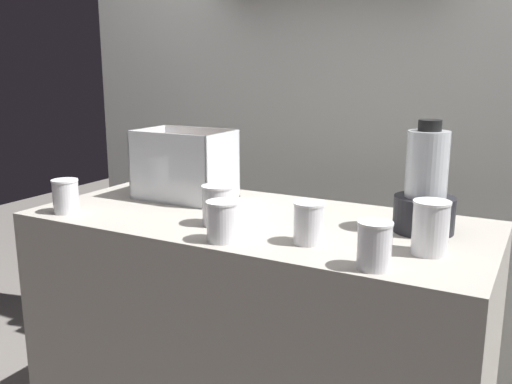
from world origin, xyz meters
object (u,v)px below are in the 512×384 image
Objects in this scene: juice_cup_pomegranate_left at (217,208)px; juice_cup_pomegranate_right at (309,225)px; juice_cup_beet_rightmost at (430,231)px; juice_cup_orange_middle at (222,224)px; blender_pitcher at (426,190)px; juice_cup_carrot_far_left at (66,198)px; carrot_display_bin at (185,177)px; juice_cup_orange_far_right at (374,248)px.

juice_cup_pomegranate_left is 1.07× the size of juice_cup_pomegranate_right.
juice_cup_orange_middle is at bearing -162.94° from juice_cup_beet_rightmost.
juice_cup_carrot_far_left is (-1.04, -0.33, -0.07)m from blender_pitcher.
juice_cup_carrot_far_left is at bearing -172.76° from juice_cup_beet_rightmost.
juice_cup_carrot_far_left is at bearing -162.58° from blender_pitcher.
juice_cup_beet_rightmost is (0.05, -0.19, -0.06)m from blender_pitcher.
blender_pitcher is at bearing 106.21° from juice_cup_beet_rightmost.
carrot_display_bin reaches higher than juice_cup_beet_rightmost.
juice_cup_orange_middle is 0.53m from juice_cup_beet_rightmost.
carrot_display_bin reaches higher than juice_cup_carrot_far_left.
juice_cup_carrot_far_left is 0.91× the size of juice_cup_pomegranate_left.
juice_cup_orange_middle is (0.37, -0.36, -0.03)m from carrot_display_bin.
juice_cup_pomegranate_right is (-0.24, -0.25, -0.07)m from blender_pitcher.
juice_cup_pomegranate_left is 1.05× the size of juice_cup_orange_far_right.
juice_cup_beet_rightmost reaches higher than juice_cup_pomegranate_right.
blender_pitcher is 0.36m from juice_cup_pomegranate_right.
juice_cup_pomegranate_right reaches higher than juice_cup_orange_middle.
juice_cup_orange_far_right is at bearing -26.42° from juice_cup_pomegranate_right.
juice_cup_carrot_far_left is at bearing 178.46° from juice_cup_orange_middle.
carrot_display_bin is at bearing 178.91° from blender_pitcher.
juice_cup_pomegranate_left is (0.49, 0.11, 0.00)m from juice_cup_carrot_far_left.
juice_cup_pomegranate_right is at bearing -133.87° from blender_pitcher.
juice_cup_orange_far_right is at bearing -95.85° from blender_pitcher.
juice_cup_pomegranate_right is 0.98× the size of juice_cup_orange_far_right.
juice_cup_orange_middle is (0.59, -0.02, 0.00)m from juice_cup_carrot_far_left.
juice_cup_beet_rightmost is (0.60, 0.03, 0.01)m from juice_cup_pomegranate_left.
juice_cup_pomegranate_left is 0.30m from juice_cup_pomegranate_right.
juice_cup_beet_rightmost reaches higher than juice_cup_carrot_far_left.
juice_cup_pomegranate_left is 0.87× the size of juice_cup_beet_rightmost.
juice_cup_pomegranate_left is (-0.54, -0.22, -0.07)m from blender_pitcher.
carrot_display_bin is 2.92× the size of juice_cup_pomegranate_right.
juice_cup_carrot_far_left is 1.10m from juice_cup_beet_rightmost.
juice_cup_orange_middle is at bearing -1.54° from juice_cup_carrot_far_left.
carrot_display_bin is at bearing 57.91° from juice_cup_carrot_far_left.
juice_cup_pomegranate_left is 1.08× the size of juice_cup_orange_middle.
juice_cup_orange_middle is at bearing -53.15° from juice_cup_pomegranate_left.
juice_cup_beet_rightmost reaches higher than juice_cup_orange_far_right.
carrot_display_bin reaches higher than juice_cup_pomegranate_right.
carrot_display_bin reaches higher than juice_cup_orange_far_right.
juice_cup_pomegranate_left is at bearing -39.54° from carrot_display_bin.
juice_cup_pomegranate_right is at bearing -6.69° from juice_cup_pomegranate_left.
blender_pitcher is at bearing -1.09° from carrot_display_bin.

